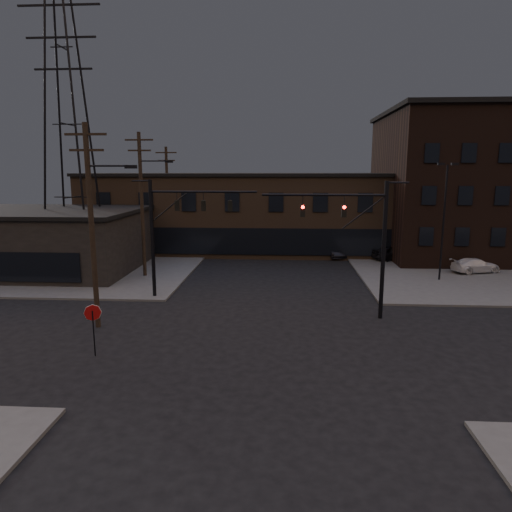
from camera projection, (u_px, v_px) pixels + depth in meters
The scene contains 18 objects.
ground at pixel (267, 344), 22.86m from camera, with size 140.00×140.00×0.00m, color black.
sidewalk_ne at pixel (508, 262), 43.10m from camera, with size 30.00×30.00×0.15m, color #474744.
sidewalk_nw at pixel (57, 257), 45.75m from camera, with size 30.00×30.00×0.15m, color #474744.
building_row at pixel (277, 213), 49.59m from camera, with size 40.00×12.00×8.00m, color #483526.
building_right at pixel (496, 186), 45.75m from camera, with size 22.00×16.00×14.00m, color black.
building_left at pixel (43, 242), 39.30m from camera, with size 16.00×12.00×5.00m, color black.
traffic_signal_near at pixel (364, 235), 26.04m from camera, with size 7.12×0.24×8.00m.
traffic_signal_far at pixel (171, 225), 30.19m from camera, with size 7.12×0.24×8.00m.
stop_sign at pixel (93, 318), 21.05m from camera, with size 0.72×0.33×2.48m.
utility_pole_near at pixel (93, 222), 24.31m from camera, with size 3.70×0.28×11.00m.
utility_pole_mid at pixel (143, 202), 36.09m from camera, with size 3.70×0.28×11.50m.
utility_pole_far at pixel (168, 197), 47.99m from camera, with size 2.20×0.28×11.00m.
transmission_tower at pixel (67, 124), 39.30m from camera, with size 7.00×7.00×25.00m, color black, non-canonical shape.
lot_light_a at pixel (444, 211), 34.80m from camera, with size 1.50×0.28×9.14m.
lot_light_b at pixel (495, 207), 39.34m from camera, with size 1.50×0.28×9.14m.
parked_car_lot_a at pixel (393, 253), 43.63m from camera, with size 1.64×4.09×1.39m, color black.
parked_car_lot_b at pixel (475, 265), 38.18m from camera, with size 1.67×4.11×1.19m, color silver.
car_crossing at pixel (331, 250), 45.73m from camera, with size 1.53×4.38×1.44m, color black.
Camera 1 is at (0.77, -21.65, 8.54)m, focal length 32.00 mm.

